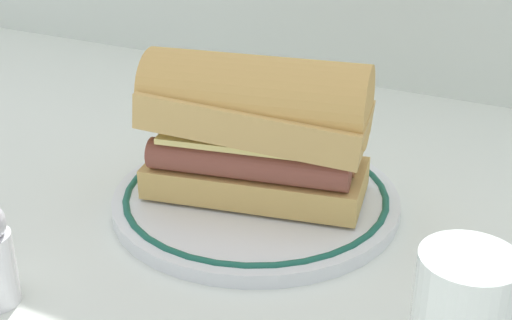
{
  "coord_description": "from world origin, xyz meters",
  "views": [
    {
      "loc": [
        0.26,
        -0.48,
        0.31
      ],
      "look_at": [
        0.01,
        0.01,
        0.04
      ],
      "focal_mm": 50.41,
      "sensor_mm": 36.0,
      "label": 1
    }
  ],
  "objects": [
    {
      "name": "sausage_sandwich",
      "position": [
        0.01,
        0.01,
        0.08
      ],
      "size": [
        0.2,
        0.12,
        0.12
      ],
      "rotation": [
        0.0,
        0.0,
        0.19
      ],
      "color": "tan",
      "rests_on": "plate"
    },
    {
      "name": "ground_plane",
      "position": [
        0.0,
        0.0,
        0.0
      ],
      "size": [
        1.5,
        1.5,
        0.0
      ],
      "primitive_type": "plane",
      "color": "silver"
    },
    {
      "name": "plate",
      "position": [
        0.01,
        0.01,
        0.01
      ],
      "size": [
        0.25,
        0.25,
        0.01
      ],
      "color": "white",
      "rests_on": "ground_plane"
    }
  ]
}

